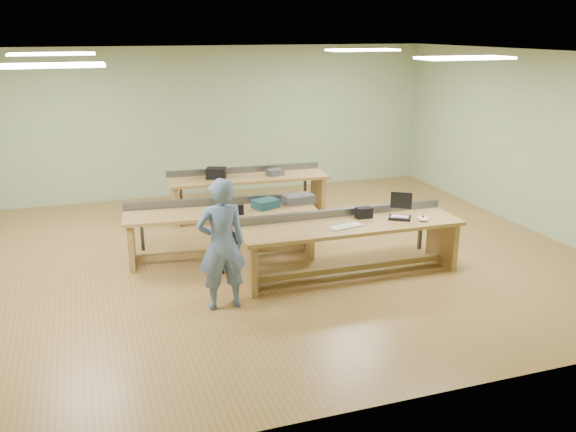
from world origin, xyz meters
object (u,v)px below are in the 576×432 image
object	(u,v)px
person	(222,244)
task_chair	(232,246)
workbench_front	(349,236)
laptop_base	(400,218)
workbench_back	(248,186)
workbench_mid	(221,223)
drinks_can	(222,205)
camera_bag	(364,213)
parts_bin_grey	(298,199)
parts_bin_teal	(266,204)
mug	(220,206)

from	to	relation	value
person	task_chair	size ratio (longest dim) A/B	1.84
workbench_front	laptop_base	distance (m)	0.79
workbench_back	workbench_mid	bearing A→B (deg)	-113.10
person	laptop_base	xyz separation A→B (m)	(2.67, 0.44, -0.06)
workbench_back	laptop_base	size ratio (longest dim) A/B	9.68
task_chair	drinks_can	size ratio (longest dim) A/B	6.91
workbench_mid	task_chair	distance (m)	0.50
workbench_front	workbench_mid	world-z (taller)	same
person	camera_bag	xyz separation A→B (m)	(2.21, 0.65, -0.00)
workbench_front	camera_bag	size ratio (longest dim) A/B	14.13
workbench_back	camera_bag	bearing A→B (deg)	-70.42
laptop_base	parts_bin_grey	distance (m)	1.65
parts_bin_teal	parts_bin_grey	xyz separation A→B (m)	(0.55, 0.10, 0.00)
camera_bag	mug	distance (m)	2.13
workbench_back	task_chair	world-z (taller)	task_chair
workbench_back	drinks_can	size ratio (longest dim) A/B	22.47
person	laptop_base	world-z (taller)	person
workbench_front	workbench_mid	distance (m)	1.95
workbench_front	drinks_can	world-z (taller)	drinks_can
camera_bag	parts_bin_grey	size ratio (longest dim) A/B	0.48
workbench_back	workbench_front	bearing A→B (deg)	-76.30
parts_bin_teal	drinks_can	world-z (taller)	drinks_can
task_chair	drinks_can	distance (m)	0.67
laptop_base	parts_bin_grey	bearing A→B (deg)	164.29
laptop_base	parts_bin_teal	distance (m)	2.00
camera_bag	drinks_can	size ratio (longest dim) A/B	1.72
workbench_front	task_chair	xyz separation A→B (m)	(-1.51, 0.74, -0.23)
parts_bin_teal	drinks_can	size ratio (longest dim) A/B	2.75
drinks_can	task_chair	bearing A→B (deg)	-87.58
laptop_base	drinks_can	bearing A→B (deg)	-175.72
camera_bag	parts_bin_grey	world-z (taller)	camera_bag
workbench_mid	drinks_can	size ratio (longest dim) A/B	22.26
parts_bin_grey	mug	size ratio (longest dim) A/B	4.10
workbench_mid	laptop_base	world-z (taller)	workbench_mid
person	drinks_can	size ratio (longest dim) A/B	12.74
workbench_mid	parts_bin_teal	distance (m)	0.72
mug	drinks_can	distance (m)	0.05
drinks_can	mug	bearing A→B (deg)	108.98
laptop_base	mug	distance (m)	2.64
workbench_back	laptop_base	distance (m)	3.47
workbench_mid	parts_bin_grey	world-z (taller)	parts_bin_grey
camera_bag	mug	world-z (taller)	camera_bag
laptop_base	camera_bag	size ratio (longest dim) A/B	1.35
laptop_base	person	bearing A→B (deg)	-137.51
laptop_base	drinks_can	xyz separation A→B (m)	(-2.28, 1.26, 0.05)
workbench_back	parts_bin_teal	xyz separation A→B (m)	(-0.27, -2.04, 0.26)
task_chair	parts_bin_grey	size ratio (longest dim) A/B	1.94
workbench_mid	camera_bag	size ratio (longest dim) A/B	12.95
workbench_mid	laptop_base	size ratio (longest dim) A/B	9.60
workbench_mid	workbench_back	distance (m)	2.17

